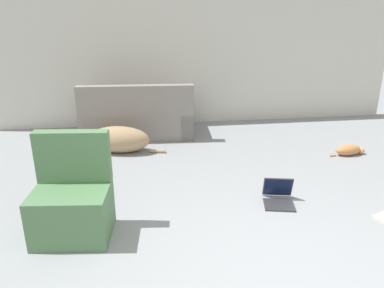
{
  "coord_description": "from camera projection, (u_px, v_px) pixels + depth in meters",
  "views": [
    {
      "loc": [
        -0.93,
        -1.98,
        2.0
      ],
      "look_at": [
        -0.4,
        1.84,
        0.58
      ],
      "focal_mm": 35.0,
      "sensor_mm": 36.0,
      "label": 1
    }
  ],
  "objects": [
    {
      "name": "couch",
      "position": [
        138.0,
        119.0,
        6.07
      ],
      "size": [
        1.81,
        0.91,
        0.89
      ],
      "rotation": [
        0.0,
        0.0,
        3.08
      ],
      "color": "gray",
      "rests_on": "ground_plane"
    },
    {
      "name": "cat",
      "position": [
        349.0,
        150.0,
        5.33
      ],
      "size": [
        0.54,
        0.2,
        0.16
      ],
      "rotation": [
        0.0,
        0.0,
        0.07
      ],
      "color": "#BC7A47",
      "rests_on": "ground_plane"
    },
    {
      "name": "side_chair",
      "position": [
        73.0,
        203.0,
        3.4
      ],
      "size": [
        0.73,
        0.6,
        0.95
      ],
      "rotation": [
        0.0,
        0.0,
        6.18
      ],
      "color": "#4C754C",
      "rests_on": "ground_plane"
    },
    {
      "name": "wall_back",
      "position": [
        193.0,
        48.0,
        6.44
      ],
      "size": [
        7.27,
        0.06,
        2.64
      ],
      "color": "beige",
      "rests_on": "ground_plane"
    },
    {
      "name": "laptop_open",
      "position": [
        278.0,
        194.0,
        4.06
      ],
      "size": [
        0.39,
        0.42,
        0.26
      ],
      "rotation": [
        0.0,
        0.0,
        -0.22
      ],
      "color": "#2D2D33",
      "rests_on": "ground_plane"
    },
    {
      "name": "dog",
      "position": [
        116.0,
        140.0,
        5.41
      ],
      "size": [
        1.3,
        0.57,
        0.39
      ],
      "rotation": [
        0.0,
        0.0,
        2.94
      ],
      "color": "#A38460",
      "rests_on": "ground_plane"
    },
    {
      "name": "book_black",
      "position": [
        84.0,
        182.0,
        4.52
      ],
      "size": [
        0.23,
        0.22,
        0.02
      ],
      "rotation": [
        0.0,
        0.0,
        -0.51
      ],
      "color": "black",
      "rests_on": "ground_plane"
    }
  ]
}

